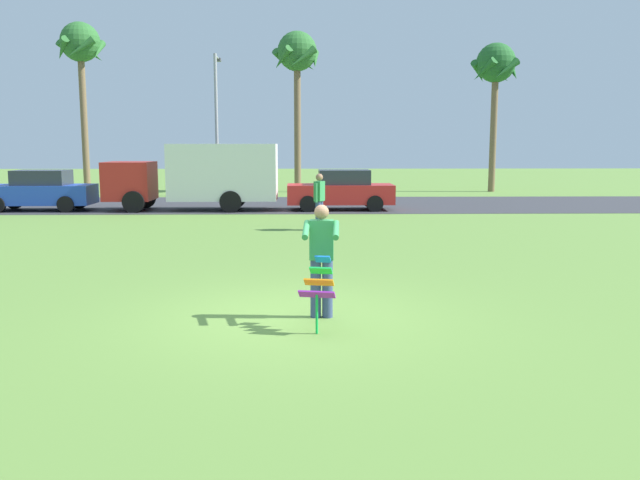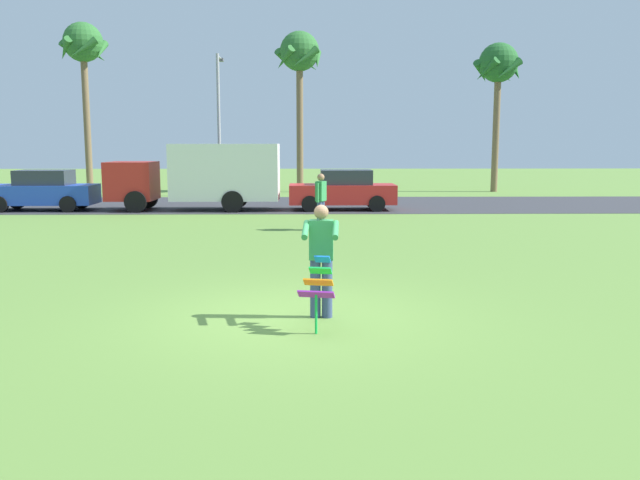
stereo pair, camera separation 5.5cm
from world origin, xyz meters
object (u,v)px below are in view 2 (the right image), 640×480
at_px(person_walker_near, 321,200).
at_px(kite_held, 318,284).
at_px(palm_tree_centre_far, 498,69).
at_px(palm_tree_left_near, 83,50).
at_px(parked_truck_red_cab, 205,175).
at_px(parked_car_blue, 42,191).
at_px(parked_car_red, 343,191).
at_px(person_kite_flyer, 321,256).
at_px(streetlight_pole, 219,116).
at_px(palm_tree_right_near, 300,58).

bearing_deg(person_walker_near, kite_held, -91.33).
bearing_deg(person_walker_near, palm_tree_centre_far, 58.62).
bearing_deg(palm_tree_left_near, parked_truck_red_cab, -52.97).
bearing_deg(parked_car_blue, parked_car_red, -0.00).
height_order(person_kite_flyer, streetlight_pole, streetlight_pole).
relative_size(parked_truck_red_cab, palm_tree_centre_far, 0.84).
xyz_separation_m(person_kite_flyer, palm_tree_centre_far, (10.08, 26.49, 5.66)).
relative_size(parked_car_blue, palm_tree_left_near, 0.47).
xyz_separation_m(palm_tree_left_near, palm_tree_right_near, (11.64, -0.55, -0.47)).
bearing_deg(parked_car_red, palm_tree_centre_far, 48.43).
distance_m(person_kite_flyer, parked_car_blue, 19.66).
bearing_deg(parked_car_blue, parked_truck_red_cab, -0.01).
bearing_deg(streetlight_pole, parked_car_blue, -129.89).
bearing_deg(person_kite_flyer, parked_car_red, 85.80).
bearing_deg(person_kite_flyer, kite_held, -94.38).
distance_m(palm_tree_right_near, palm_tree_centre_far, 10.71).
bearing_deg(parked_car_red, palm_tree_left_near, 141.82).
bearing_deg(kite_held, person_walker_near, 88.67).
bearing_deg(streetlight_pole, palm_tree_centre_far, 10.47).
relative_size(person_kite_flyer, palm_tree_right_near, 0.20).
height_order(person_kite_flyer, parked_truck_red_cab, parked_truck_red_cab).
height_order(person_kite_flyer, kite_held, person_kite_flyer).
height_order(parked_car_red, person_walker_near, person_walker_near).
bearing_deg(parked_truck_red_cab, person_walker_near, -54.17).
bearing_deg(parked_truck_red_cab, streetlight_pole, 92.66).
bearing_deg(palm_tree_right_near, person_walker_near, -87.13).
relative_size(parked_truck_red_cab, palm_tree_right_near, 0.78).
bearing_deg(palm_tree_centre_far, parked_truck_red_cab, -145.12).
distance_m(kite_held, streetlight_pole, 25.13).
relative_size(person_kite_flyer, kite_held, 1.67).
bearing_deg(palm_tree_left_near, streetlight_pole, -23.34).
relative_size(palm_tree_right_near, palm_tree_centre_far, 1.07).
bearing_deg(kite_held, parked_truck_red_cab, 103.77).
relative_size(person_kite_flyer, palm_tree_left_near, 0.19).
distance_m(person_kite_flyer, palm_tree_right_near, 27.25).
relative_size(parked_car_red, streetlight_pole, 0.60).
height_order(person_kite_flyer, palm_tree_right_near, palm_tree_right_near).
relative_size(kite_held, streetlight_pole, 0.15).
bearing_deg(kite_held, palm_tree_left_near, 113.70).
relative_size(parked_car_red, person_walker_near, 2.44).
xyz_separation_m(parked_car_blue, streetlight_pole, (6.09, 7.29, 3.22)).
bearing_deg(palm_tree_right_near, person_kite_flyer, -88.68).
height_order(person_kite_flyer, palm_tree_left_near, palm_tree_left_near).
xyz_separation_m(parked_car_red, palm_tree_left_near, (-13.47, 10.59, 6.84)).
xyz_separation_m(parked_car_blue, palm_tree_right_near, (10.09, 10.04, 6.37)).
bearing_deg(person_kite_flyer, parked_truck_red_cab, 104.51).
bearing_deg(parked_truck_red_cab, kite_held, -76.23).
bearing_deg(streetlight_pole, kite_held, -79.47).
distance_m(parked_truck_red_cab, parked_car_red, 5.52).
height_order(parked_truck_red_cab, streetlight_pole, streetlight_pole).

